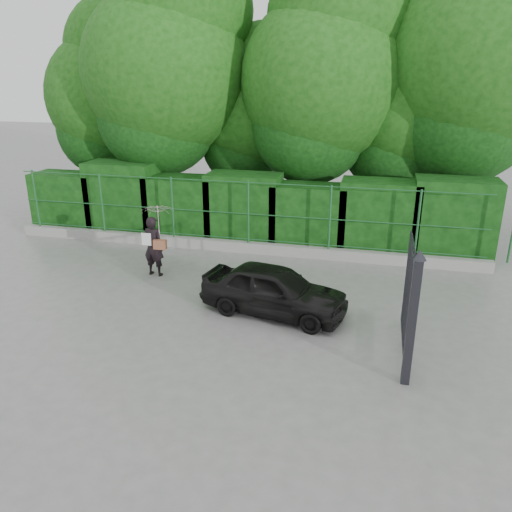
# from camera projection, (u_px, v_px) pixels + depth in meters

# --- Properties ---
(ground) EXTENTS (80.00, 80.00, 0.00)m
(ground) POSITION_uv_depth(u_px,v_px,m) (176.00, 320.00, 10.49)
(ground) COLOR gray
(kerb) EXTENTS (14.00, 0.25, 0.30)m
(kerb) POSITION_uv_depth(u_px,v_px,m) (235.00, 246.00, 14.54)
(kerb) COLOR #9E9E99
(kerb) RESTS_ON ground
(fence) EXTENTS (14.13, 0.06, 1.80)m
(fence) POSITION_uv_depth(u_px,v_px,m) (242.00, 212.00, 14.13)
(fence) COLOR #1D572A
(fence) RESTS_ON kerb
(hedge) EXTENTS (14.20, 1.20, 2.28)m
(hedge) POSITION_uv_depth(u_px,v_px,m) (247.00, 209.00, 15.13)
(hedge) COLOR black
(hedge) RESTS_ON ground
(trees) EXTENTS (17.10, 6.15, 8.08)m
(trees) POSITION_uv_depth(u_px,v_px,m) (296.00, 83.00, 15.71)
(trees) COLOR black
(trees) RESTS_ON ground
(gate) EXTENTS (0.22, 2.33, 2.36)m
(gate) POSITION_uv_depth(u_px,v_px,m) (411.00, 307.00, 8.38)
(gate) COLOR #25252B
(gate) RESTS_ON ground
(woman) EXTENTS (0.87, 0.85, 1.84)m
(woman) POSITION_uv_depth(u_px,v_px,m) (156.00, 230.00, 12.47)
(woman) COLOR black
(woman) RESTS_ON ground
(car) EXTENTS (3.34, 1.84, 1.08)m
(car) POSITION_uv_depth(u_px,v_px,m) (274.00, 290.00, 10.63)
(car) COLOR black
(car) RESTS_ON ground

